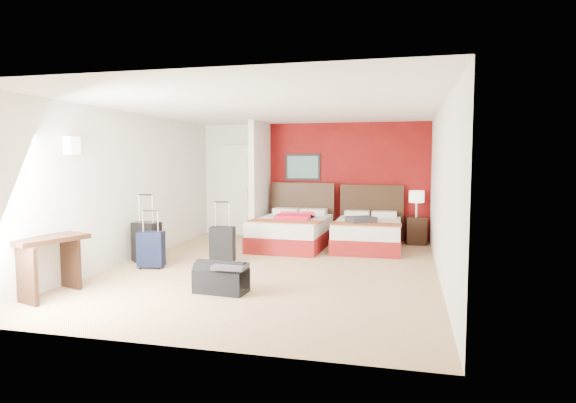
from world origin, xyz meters
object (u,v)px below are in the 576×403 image
(suitcase_black, at_px, (147,243))
(red_suitcase_open, at_px, (295,216))
(bed_right, at_px, (368,235))
(desk, at_px, (50,266))
(table_lamp, at_px, (416,204))
(bed_left, at_px, (292,233))
(suitcase_charcoal, at_px, (223,246))
(nightstand, at_px, (416,231))
(suitcase_navy, at_px, (151,251))
(duffel_bag, at_px, (221,280))

(suitcase_black, bearing_deg, red_suitcase_open, 47.57)
(bed_right, height_order, desk, desk)
(suitcase_black, bearing_deg, table_lamp, 39.81)
(bed_left, height_order, suitcase_black, suitcase_black)
(red_suitcase_open, xyz_separation_m, suitcase_charcoal, (-0.86, -1.61, -0.33))
(nightstand, bearing_deg, bed_left, -164.91)
(nightstand, relative_size, desk, 0.61)
(bed_right, height_order, suitcase_black, suitcase_black)
(suitcase_charcoal, distance_m, suitcase_navy, 1.14)
(suitcase_black, distance_m, desk, 2.10)
(red_suitcase_open, height_order, suitcase_charcoal, red_suitcase_open)
(table_lamp, distance_m, suitcase_black, 5.28)
(bed_right, relative_size, suitcase_navy, 3.25)
(bed_right, bearing_deg, suitcase_charcoal, -140.34)
(nightstand, distance_m, suitcase_charcoal, 4.11)
(desk, bearing_deg, suitcase_black, 104.50)
(bed_right, bearing_deg, suitcase_navy, -142.56)
(bed_left, bearing_deg, bed_right, 9.11)
(suitcase_charcoal, distance_m, desk, 2.72)
(bed_left, xyz_separation_m, red_suitcase_open, (0.10, -0.10, 0.34))
(bed_left, distance_m, desk, 4.59)
(suitcase_charcoal, distance_m, duffel_bag, 1.81)
(suitcase_navy, height_order, duffel_bag, suitcase_navy)
(bed_right, xyz_separation_m, suitcase_navy, (-3.19, -2.51, 0.01))
(suitcase_black, relative_size, suitcase_charcoal, 1.12)
(suitcase_charcoal, height_order, suitcase_navy, suitcase_charcoal)
(bed_left, xyz_separation_m, suitcase_black, (-2.02, -1.95, 0.04))
(table_lamp, bearing_deg, bed_right, -140.17)
(bed_right, bearing_deg, table_lamp, 39.04)
(suitcase_black, height_order, suitcase_navy, suitcase_black)
(bed_right, relative_size, duffel_bag, 2.68)
(bed_right, xyz_separation_m, duffel_bag, (-1.58, -3.58, -0.10))
(red_suitcase_open, height_order, suitcase_navy, red_suitcase_open)
(nightstand, bearing_deg, red_suitcase_open, -161.93)
(suitcase_black, xyz_separation_m, suitcase_navy, (0.29, -0.37, -0.05))
(bed_left, height_order, duffel_bag, bed_left)
(suitcase_charcoal, xyz_separation_m, desk, (-1.39, -2.33, 0.09))
(bed_right, height_order, suitcase_charcoal, suitcase_charcoal)
(table_lamp, bearing_deg, duffel_bag, -119.87)
(red_suitcase_open, xyz_separation_m, suitcase_navy, (-1.83, -2.23, -0.35))
(suitcase_charcoal, height_order, duffel_bag, suitcase_charcoal)
(bed_right, xyz_separation_m, table_lamp, (0.91, 0.76, 0.55))
(suitcase_navy, xyz_separation_m, duffel_bag, (1.61, -1.07, -0.11))
(bed_right, height_order, red_suitcase_open, red_suitcase_open)
(bed_right, height_order, suitcase_navy, suitcase_navy)
(red_suitcase_open, height_order, table_lamp, table_lamp)
(nightstand, xyz_separation_m, table_lamp, (0.00, 0.00, 0.54))
(red_suitcase_open, relative_size, desk, 0.96)
(bed_left, xyz_separation_m, nightstand, (2.37, 0.94, -0.01))
(nightstand, distance_m, table_lamp, 0.54)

